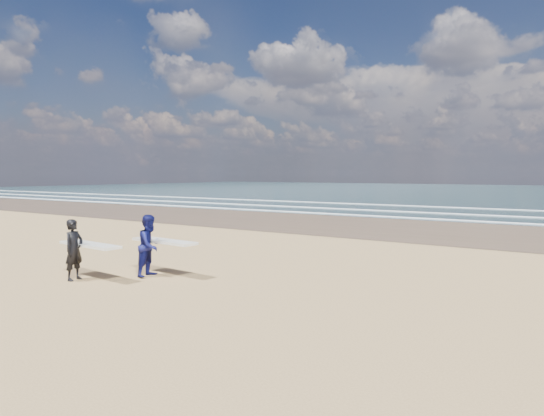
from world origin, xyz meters
The scene contains 2 objects.
surfer_near centered at (-0.63, 0.46, 0.84)m, with size 2.23×1.02×1.64m.
surfer_far centered at (0.65, 1.90, 0.86)m, with size 2.23×1.15×1.71m.
Camera 1 is at (10.82, -7.35, 2.86)m, focal length 32.00 mm.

